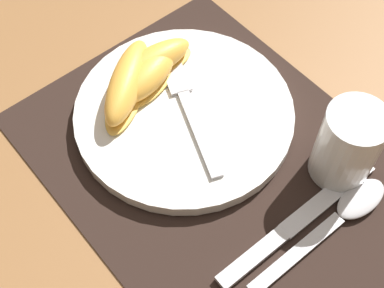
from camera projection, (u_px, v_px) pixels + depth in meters
ground_plane at (217, 161)px, 0.61m from camera, size 3.00×3.00×0.00m
placemat at (217, 160)px, 0.61m from camera, size 0.44×0.34×0.00m
plate at (184, 113)px, 0.63m from camera, size 0.26×0.26×0.02m
juice_glass at (346, 148)px, 0.56m from camera, size 0.07×0.07×0.10m
knife at (295, 224)px, 0.56m from camera, size 0.02×0.22×0.01m
spoon at (344, 213)px, 0.56m from camera, size 0.03×0.19×0.01m
fork at (184, 98)px, 0.63m from camera, size 0.19×0.09×0.00m
citrus_wedge_0 at (152, 63)px, 0.64m from camera, size 0.05×0.11×0.03m
citrus_wedge_1 at (148, 76)px, 0.63m from camera, size 0.07×0.11×0.03m
citrus_wedge_2 at (127, 83)px, 0.62m from camera, size 0.11×0.13×0.04m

